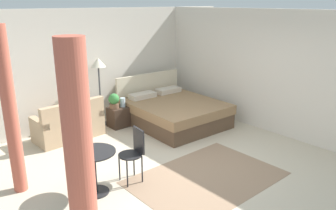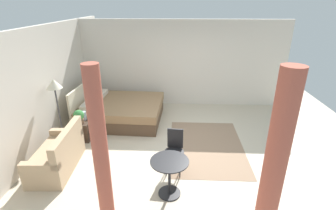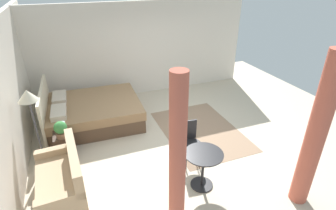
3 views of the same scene
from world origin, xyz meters
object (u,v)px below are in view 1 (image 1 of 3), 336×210
bed (173,111)px  potted_plant (114,101)px  couch (69,125)px  floor_lamp (99,69)px  balcony_table (94,164)px  vase (123,102)px  cafe_chair_near_window (134,150)px  nightstand (119,117)px

bed → potted_plant: 1.45m
couch → floor_lamp: size_ratio=0.89×
potted_plant → floor_lamp: size_ratio=0.22×
bed → balcony_table: (-2.96, -1.53, 0.19)m
bed → balcony_table: bearing=-152.7°
vase → floor_lamp: floor_lamp is taller
couch → balcony_table: couch is taller
floor_lamp → balcony_table: 3.20m
vase → cafe_chair_near_window: 2.60m
nightstand → potted_plant: bearing=174.0°
nightstand → cafe_chair_near_window: 2.58m
floor_lamp → cafe_chair_near_window: (-0.93, -2.70, -0.82)m
potted_plant → vase: bearing=-7.8°
couch → balcony_table: 2.38m
cafe_chair_near_window → floor_lamp: bearing=71.0°
floor_lamp → bed: bearing=-39.3°
couch → nightstand: couch is taller
couch → nightstand: (1.20, -0.07, -0.06)m
vase → balcony_table: 2.95m
nightstand → floor_lamp: bearing=118.7°
nightstand → balcony_table: bearing=-129.8°
floor_lamp → balcony_table: bearing=-121.7°
nightstand → vase: size_ratio=2.22×
bed → balcony_table: size_ratio=3.27×
bed → couch: bearing=161.9°
couch → cafe_chair_near_window: size_ratio=1.60×
bed → nightstand: size_ratio=4.84×
balcony_table → vase: bearing=48.2°
potted_plant → floor_lamp: bearing=107.2°
potted_plant → couch: bearing=177.0°
potted_plant → balcony_table: (-1.74, -2.23, -0.17)m
floor_lamp → balcony_table: (-1.62, -2.62, -0.87)m
couch → bed: bearing=-18.1°
bed → nightstand: 1.31m
couch → cafe_chair_near_window: bearing=-88.9°
floor_lamp → cafe_chair_near_window: floor_lamp is taller
vase → floor_lamp: bearing=128.7°
potted_plant → floor_lamp: 0.82m
nightstand → floor_lamp: floor_lamp is taller
balcony_table → bed: bearing=27.3°
couch → nightstand: bearing=-3.2°
couch → vase: (1.32, -0.09, 0.28)m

